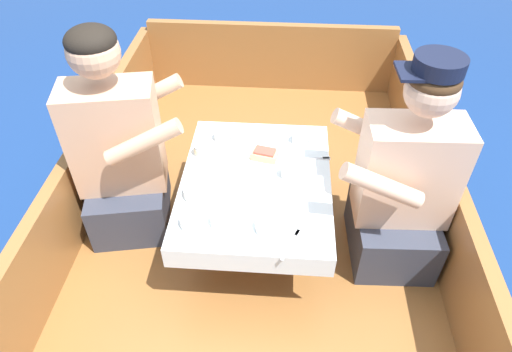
% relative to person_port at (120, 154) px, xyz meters
% --- Properties ---
extents(ground_plane, '(60.00, 60.00, 0.00)m').
position_rel_person_port_xyz_m(ground_plane, '(0.64, -0.11, -0.72)').
color(ground_plane, navy).
extents(boat_deck, '(1.83, 3.04, 0.29)m').
position_rel_person_port_xyz_m(boat_deck, '(0.64, -0.11, -0.57)').
color(boat_deck, brown).
rests_on(boat_deck, ground_plane).
extents(gunwale_port, '(0.06, 3.04, 0.41)m').
position_rel_person_port_xyz_m(gunwale_port, '(-0.25, -0.11, -0.22)').
color(gunwale_port, '#936033').
rests_on(gunwale_port, boat_deck).
extents(gunwale_starboard, '(0.06, 3.04, 0.41)m').
position_rel_person_port_xyz_m(gunwale_starboard, '(1.52, -0.11, -0.22)').
color(gunwale_starboard, '#936033').
rests_on(gunwale_starboard, boat_deck).
extents(bow_coaming, '(1.71, 0.06, 0.48)m').
position_rel_person_port_xyz_m(bow_coaming, '(0.64, 1.38, -0.19)').
color(bow_coaming, '#936033').
rests_on(bow_coaming, boat_deck).
extents(cockpit_table, '(0.67, 0.87, 0.38)m').
position_rel_person_port_xyz_m(cockpit_table, '(0.64, -0.08, -0.09)').
color(cockpit_table, '#B2B2B7').
rests_on(cockpit_table, boat_deck).
extents(person_port, '(0.58, 0.52, 1.04)m').
position_rel_person_port_xyz_m(person_port, '(0.00, 0.00, 0.00)').
color(person_port, '#333847').
rests_on(person_port, boat_deck).
extents(person_starboard, '(0.53, 0.45, 1.02)m').
position_rel_person_port_xyz_m(person_starboard, '(1.27, -0.12, -0.02)').
color(person_starboard, '#333847').
rests_on(person_starboard, boat_deck).
extents(plate_sandwich, '(0.17, 0.17, 0.01)m').
position_rel_person_port_xyz_m(plate_sandwich, '(0.67, 0.07, -0.05)').
color(plate_sandwich, silver).
rests_on(plate_sandwich, cockpit_table).
extents(plate_bread, '(0.19, 0.19, 0.01)m').
position_rel_person_port_xyz_m(plate_bread, '(0.54, -0.10, -0.05)').
color(plate_bread, silver).
rests_on(plate_bread, cockpit_table).
extents(sandwich, '(0.13, 0.10, 0.05)m').
position_rel_person_port_xyz_m(sandwich, '(0.67, 0.07, -0.02)').
color(sandwich, '#E0BC7F').
rests_on(sandwich, plate_sandwich).
extents(bowl_port_near, '(0.12, 0.12, 0.04)m').
position_rel_person_port_xyz_m(bowl_port_near, '(0.53, -0.35, -0.03)').
color(bowl_port_near, silver).
rests_on(bowl_port_near, cockpit_table).
extents(bowl_starboard_near, '(0.13, 0.13, 0.04)m').
position_rel_person_port_xyz_m(bowl_starboard_near, '(0.72, -0.36, -0.03)').
color(bowl_starboard_near, silver).
rests_on(bowl_starboard_near, cockpit_table).
extents(bowl_center_far, '(0.11, 0.11, 0.04)m').
position_rel_person_port_xyz_m(bowl_center_far, '(0.41, -0.36, -0.03)').
color(bowl_center_far, silver).
rests_on(bowl_center_far, cockpit_table).
extents(bowl_port_far, '(0.14, 0.14, 0.04)m').
position_rel_person_port_xyz_m(bowl_port_far, '(0.40, -0.19, -0.03)').
color(bowl_port_far, silver).
rests_on(bowl_port_far, cockpit_table).
extents(coffee_cup_port, '(0.10, 0.07, 0.05)m').
position_rel_person_port_xyz_m(coffee_cup_port, '(0.45, 0.21, -0.02)').
color(coffee_cup_port, silver).
rests_on(coffee_cup_port, cockpit_table).
extents(coffee_cup_starboard, '(0.09, 0.07, 0.07)m').
position_rel_person_port_xyz_m(coffee_cup_starboard, '(0.78, -0.05, -0.02)').
color(coffee_cup_starboard, silver).
rests_on(coffee_cup_starboard, cockpit_table).
extents(coffee_cup_center, '(0.10, 0.07, 0.06)m').
position_rel_person_port_xyz_m(coffee_cup_center, '(0.83, 0.22, -0.02)').
color(coffee_cup_center, silver).
rests_on(coffee_cup_center, cockpit_table).
extents(tin_can, '(0.07, 0.07, 0.05)m').
position_rel_person_port_xyz_m(tin_can, '(0.36, 0.09, -0.02)').
color(tin_can, silver).
rests_on(tin_can, cockpit_table).
extents(utensil_fork_starboard, '(0.17, 0.03, 0.00)m').
position_rel_person_port_xyz_m(utensil_fork_starboard, '(0.91, 0.09, -0.05)').
color(utensil_fork_starboard, silver).
rests_on(utensil_fork_starboard, cockpit_table).
extents(utensil_spoon_port, '(0.08, 0.16, 0.01)m').
position_rel_person_port_xyz_m(utensil_spoon_port, '(0.71, 0.22, -0.05)').
color(utensil_spoon_port, silver).
rests_on(utensil_spoon_port, cockpit_table).
extents(utensil_fork_port, '(0.08, 0.17, 0.00)m').
position_rel_person_port_xyz_m(utensil_fork_port, '(0.80, -0.43, -0.05)').
color(utensil_fork_port, silver).
rests_on(utensil_fork_port, cockpit_table).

